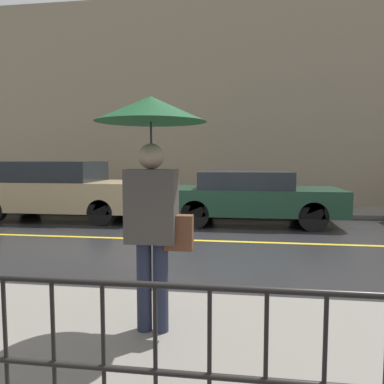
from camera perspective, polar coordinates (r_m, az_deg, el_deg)
ground_plane at (r=7.51m, az=1.09°, el=-7.42°), size 80.00×80.00×0.00m
sidewalk_near at (r=3.35m, az=-8.90°, el=-22.81°), size 28.00×2.49×0.11m
sidewalk_far at (r=11.67m, az=3.60°, el=-2.69°), size 28.00×2.07×0.11m
lane_marking at (r=7.51m, az=1.09°, el=-7.39°), size 25.20×0.12×0.01m
building_storefront at (r=12.88m, az=4.11°, el=13.39°), size 28.00×0.30×6.99m
railing_foreground at (r=2.26m, az=-16.98°, el=-20.47°), size 12.00×0.04×0.88m
pedestrian at (r=3.20m, az=-6.12°, el=5.93°), size 0.94×0.94×2.03m
car_tan at (r=10.70m, az=-19.52°, el=0.31°), size 4.63×1.87×1.56m
car_dark_green at (r=9.51m, az=8.94°, el=-0.60°), size 4.31×1.92×1.32m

